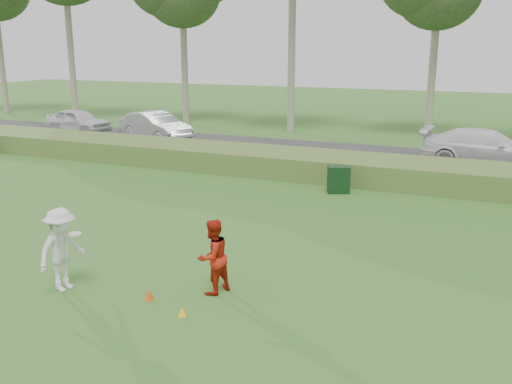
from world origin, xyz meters
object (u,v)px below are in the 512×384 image
at_px(player_red, 213,257).
at_px(cone_orange, 149,295).
at_px(car_left, 78,121).
at_px(player_white, 62,250).
at_px(utility_cabinet, 339,180).
at_px(car_mid, 156,127).
at_px(car_right, 487,148).
at_px(cone_yellow, 182,312).

distance_m(player_red, cone_orange, 1.56).
bearing_deg(car_left, player_white, -134.26).
bearing_deg(car_left, utility_cabinet, -106.21).
height_order(player_red, car_mid, car_mid).
xyz_separation_m(player_red, cone_orange, (-1.09, -0.86, -0.72)).
bearing_deg(car_right, cone_orange, 163.31).
bearing_deg(cone_orange, utility_cabinet, 83.30).
xyz_separation_m(player_white, car_mid, (-9.08, 17.45, -0.07)).
height_order(cone_yellow, utility_cabinet, utility_cabinet).
bearing_deg(cone_yellow, car_left, 134.81).
bearing_deg(utility_cabinet, cone_orange, -119.97).
relative_size(cone_orange, car_left, 0.05).
bearing_deg(player_red, utility_cabinet, -161.48).
xyz_separation_m(cone_yellow, utility_cabinet, (0.17, 10.71, 0.39)).
bearing_deg(player_white, car_mid, 34.83).
xyz_separation_m(player_white, car_right, (7.91, 17.45, -0.06)).
bearing_deg(cone_yellow, car_right, 74.44).
xyz_separation_m(player_red, cone_yellow, (-0.05, -1.23, -0.73)).
height_order(cone_orange, car_right, car_right).
distance_m(player_white, cone_yellow, 3.14).
xyz_separation_m(player_white, player_red, (3.08, 1.16, -0.10)).
bearing_deg(player_red, cone_yellow, 17.15).
xyz_separation_m(cone_yellow, car_mid, (-12.11, 17.52, 0.76)).
height_order(player_white, cone_yellow, player_white).
distance_m(player_red, car_mid, 20.33).
bearing_deg(player_white, utility_cabinet, -9.44).
bearing_deg(player_white, cone_yellow, -84.07).
bearing_deg(car_right, cone_yellow, 166.80).
bearing_deg(car_right, utility_cabinet, 147.71).
relative_size(player_red, car_right, 0.30).
bearing_deg(car_left, player_red, -127.05).
bearing_deg(cone_yellow, car_mid, 124.66).
height_order(player_red, cone_orange, player_red).
bearing_deg(player_red, car_right, -177.24).
bearing_deg(car_left, car_right, -85.58).
bearing_deg(utility_cabinet, car_mid, 127.74).
relative_size(cone_yellow, utility_cabinet, 0.20).
relative_size(player_white, car_right, 0.33).
bearing_deg(utility_cabinet, player_red, -114.04).
distance_m(player_white, car_left, 23.52).
height_order(player_white, car_right, player_white).
relative_size(utility_cabinet, car_mid, 0.20).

